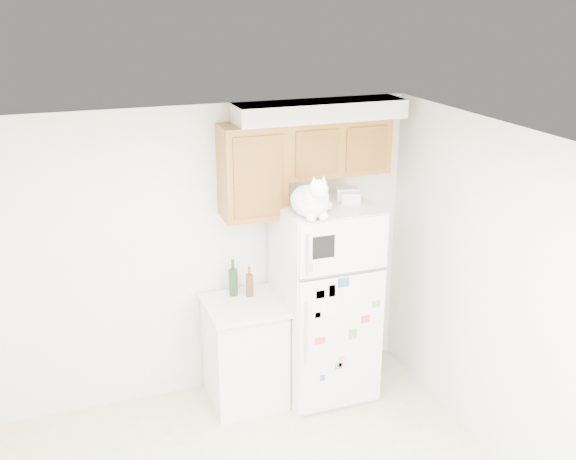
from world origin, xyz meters
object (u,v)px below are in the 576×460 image
refrigerator (325,301)px  storage_box_front (351,198)px  cat (312,200)px  bottle_amber (250,281)px  bottle_green (233,277)px  storage_box_back (347,194)px  base_counter (245,351)px

refrigerator → storage_box_front: storage_box_front is taller
cat → storage_box_front: cat is taller
refrigerator → cat: size_ratio=3.32×
cat → refrigerator: bearing=46.4°
refrigerator → bottle_amber: bearing=164.1°
storage_box_front → bottle_amber: bearing=-167.6°
refrigerator → bottle_green: bearing=162.0°
refrigerator → storage_box_back: (0.22, 0.09, 0.90)m
refrigerator → base_counter: 0.79m
refrigerator → bottle_amber: refrigerator is taller
bottle_green → bottle_amber: size_ratio=1.21×
refrigerator → storage_box_back: bearing=22.4°
bottle_green → bottle_amber: 0.14m
bottle_green → bottle_amber: bearing=-27.6°
cat → storage_box_front: size_ratio=3.42×
bottle_green → storage_box_back: bearing=-8.8°
base_counter → storage_box_front: size_ratio=6.13×
bottle_amber → storage_box_back: bearing=-5.7°
cat → bottle_amber: size_ratio=1.95×
refrigerator → base_counter: size_ratio=1.85×
base_counter → storage_box_front: storage_box_front is taller
storage_box_back → bottle_amber: bearing=-172.6°
base_counter → storage_box_front: 1.57m
cat → bottle_amber: (-0.39, 0.40, -0.78)m
storage_box_back → bottle_green: bearing=-175.7°
base_counter → bottle_green: (-0.04, 0.16, 0.62)m
cat → storage_box_back: bearing=36.2°
cat → storage_box_front: 0.50m
base_counter → bottle_green: bearing=103.6°
cat → bottle_green: (-0.51, 0.47, -0.76)m
storage_box_back → bottle_green: 1.17m
base_counter → cat: (0.47, -0.30, 1.37)m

